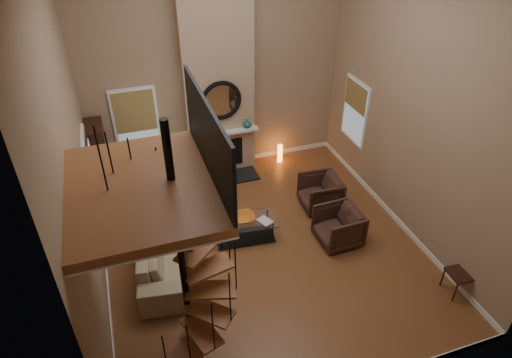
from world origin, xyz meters
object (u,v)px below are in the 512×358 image
object	(u,v)px
accent_lamp	(280,153)
side_chair	(466,269)
sofa	(169,244)
armchair_near	(323,192)
coffee_table	(245,227)
armchair_far	(342,226)
floor_lamp	(173,151)
hutch	(101,161)

from	to	relation	value
accent_lamp	side_chair	size ratio (longest dim) A/B	0.51
sofa	armchair_near	bearing A→B (deg)	-71.41
side_chair	coffee_table	bearing A→B (deg)	141.59
armchair_far	accent_lamp	xyz separation A→B (m)	(-0.10, 3.16, -0.10)
sofa	accent_lamp	world-z (taller)	sofa
floor_lamp	accent_lamp	bearing A→B (deg)	18.83
hutch	side_chair	distance (m)	7.62
side_chair	hutch	bearing A→B (deg)	139.47
sofa	armchair_near	distance (m)	3.59
hutch	side_chair	world-z (taller)	hutch
coffee_table	armchair_far	bearing A→B (deg)	-19.36
sofa	coffee_table	world-z (taller)	sofa
sofa	side_chair	world-z (taller)	side_chair
side_chair	sofa	bearing A→B (deg)	152.86
armchair_far	accent_lamp	bearing A→B (deg)	179.87
hutch	coffee_table	xyz separation A→B (m)	(2.56, -2.39, -0.67)
accent_lamp	armchair_near	bearing A→B (deg)	-82.84
accent_lamp	coffee_table	bearing A→B (deg)	-124.58
armchair_near	coffee_table	xyz separation A→B (m)	(-1.98, -0.51, -0.07)
armchair_near	armchair_far	xyz separation A→B (m)	(-0.15, -1.15, 0.00)
armchair_far	coffee_table	xyz separation A→B (m)	(-1.83, 0.64, -0.07)
sofa	coffee_table	bearing A→B (deg)	-77.31
armchair_near	coffee_table	size ratio (longest dim) A/B	0.63
coffee_table	side_chair	distance (m)	4.12
floor_lamp	side_chair	xyz separation A→B (m)	(4.30, -4.11, -0.89)
armchair_far	coffee_table	distance (m)	1.94
armchair_near	side_chair	size ratio (longest dim) A/B	0.91
hutch	coffee_table	world-z (taller)	hutch
floor_lamp	side_chair	distance (m)	6.01
hutch	sofa	bearing A→B (deg)	-67.99
armchair_far	coffee_table	size ratio (longest dim) A/B	0.62
hutch	armchair_far	world-z (taller)	hutch
armchair_near	floor_lamp	distance (m)	3.40
armchair_near	accent_lamp	size ratio (longest dim) A/B	1.79
floor_lamp	armchair_near	bearing A→B (deg)	-18.91
sofa	side_chair	distance (m)	5.37
armchair_far	sofa	bearing A→B (deg)	-101.00
hutch	coffee_table	bearing A→B (deg)	-43.02
armchair_near	coffee_table	world-z (taller)	armchair_near
armchair_far	side_chair	size ratio (longest dim) A/B	0.91
floor_lamp	accent_lamp	world-z (taller)	floor_lamp
sofa	side_chair	xyz separation A→B (m)	(4.78, -2.45, 0.13)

